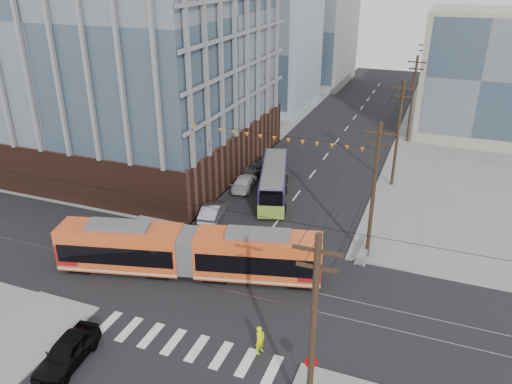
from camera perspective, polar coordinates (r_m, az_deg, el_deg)
ground at (r=33.82m, az=-5.60°, el=-13.88°), size 160.00×160.00×0.00m
office_building at (r=58.22m, az=-16.06°, el=17.09°), size 30.00×25.00×28.60m
bg_bldg_nw_near at (r=81.86m, az=-0.18°, el=16.15°), size 18.00×16.00×18.00m
bg_bldg_ne_near at (r=72.66m, az=24.16°, el=12.20°), size 14.00×14.00×16.00m
bg_bldg_nw_far at (r=99.63m, az=5.93°, el=18.11°), size 16.00×18.00×20.00m
bg_bldg_ne_far at (r=92.63m, az=25.09°, el=13.67°), size 16.00×16.00×14.00m
utility_pole_near at (r=23.62m, az=6.47°, el=-16.51°), size 0.30×0.30×11.00m
utility_pole_far at (r=81.00m, az=18.39°, el=12.33°), size 0.30×0.30×11.00m
streetcar at (r=36.99m, az=-7.72°, el=-6.78°), size 19.39×7.37×3.72m
city_bus at (r=49.03m, az=2.04°, el=1.25°), size 5.51×11.34×3.15m
black_sedan at (r=31.79m, az=-20.79°, el=-16.71°), size 2.36×4.92×1.62m
parked_car_silver at (r=45.04m, az=-4.95°, el=-2.20°), size 2.35×4.80×1.51m
parked_car_white at (r=51.01m, az=-1.34°, el=1.13°), size 2.55×4.97×1.38m
parked_car_grey at (r=54.80m, az=0.34°, el=2.74°), size 3.33×4.76×1.21m
pedestrian at (r=30.48m, az=0.45°, el=-16.54°), size 0.62×0.77×1.84m
stop_sign at (r=28.09m, az=6.21°, el=-20.27°), size 0.95×0.95×2.43m
jersey_barrier at (r=40.69m, az=12.39°, el=-6.46°), size 1.11×3.92×0.77m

